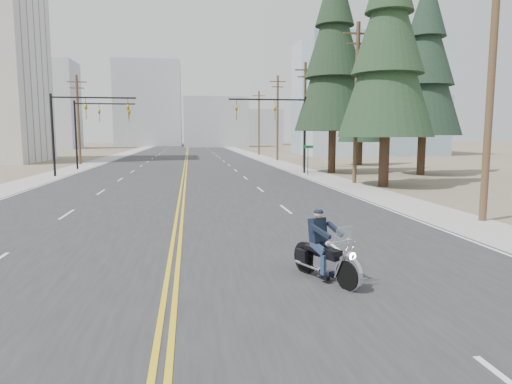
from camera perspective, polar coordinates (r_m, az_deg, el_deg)
The scene contains 26 objects.
ground_plane at distance 9.80m, azimuth -10.92°, elevation -14.35°, with size 400.00×400.00×0.00m, color #776D56.
road at distance 79.19m, azimuth -8.64°, elevation 4.54°, with size 20.00×200.00×0.01m, color #303033.
sidewalk_left at distance 80.09m, azimuth -16.92°, elevation 4.34°, with size 3.00×200.00×0.01m, color #A5A5A0.
sidewalk_right at distance 79.95m, azimuth -0.35°, elevation 4.64°, with size 3.00×200.00×0.01m, color #A5A5A0.
traffic_mast_left at distance 42.20m, azimuth -21.48°, elevation 8.56°, with size 7.10×0.26×7.00m.
traffic_mast_right at distance 41.99m, azimuth 3.43°, elevation 9.05°, with size 7.10×0.26×7.00m.
traffic_mast_far at distance 50.09m, azimuth -19.77°, elevation 8.27°, with size 6.10×0.26×7.00m.
street_sign at distance 40.48m, azimuth 6.51°, elevation 4.65°, with size 0.90×0.06×2.62m.
utility_pole_a at distance 21.01m, azimuth 27.32°, elevation 12.30°, with size 2.20×0.30×11.00m.
utility_pole_b at distance 34.36m, azimuth 12.44°, elevation 11.05°, with size 2.20×0.30×11.50m.
utility_pole_c at distance 48.66m, azimuth 6.11°, elevation 9.70°, with size 2.20×0.30×11.00m.
utility_pole_d at distance 63.30m, azimuth 2.71°, elevation 9.37°, with size 2.20×0.30×11.50m.
utility_pole_e at distance 80.04m, azimuth 0.37°, elevation 8.75°, with size 2.20×0.30×11.00m.
utility_pole_left at distance 58.60m, azimuth -21.32°, elevation 8.58°, with size 2.20×0.30×10.50m.
glass_building at distance 85.39m, azimuth 13.68°, elevation 11.32°, with size 24.00×16.00×20.00m, color #9EB5CC.
haze_bldg_a at distance 129.29m, azimuth -24.57°, elevation 9.85°, with size 14.00×12.00×22.00m, color #B7BCC6.
haze_bldg_b at distance 134.36m, azimuth -5.12°, elevation 8.64°, with size 18.00×14.00×14.00m, color #ADB2B7.
haze_bldg_c at distance 125.60m, azimuth 10.22°, elevation 9.57°, with size 16.00×12.00×18.00m, color #B7BCC6.
haze_bldg_d at distance 149.92m, azimuth -13.26°, elevation 10.62°, with size 20.00×15.00×26.00m, color #ADB2B7.
haze_bldg_e at distance 161.00m, azimuth 0.49°, elevation 8.07°, with size 14.00×14.00×12.00m, color #B7BCC6.
haze_bldg_f at distance 148.05m, azimuth -28.51°, elevation 8.05°, with size 12.00×12.00×16.00m, color #ADB2B7.
motorcyclist at distance 11.30m, azimuth 8.74°, elevation -6.72°, with size 0.96×2.24×1.75m, color black, non-canonical shape.
conifer_near at distance 33.25m, azimuth 16.19°, elevation 17.69°, with size 6.44×6.44×17.05m.
conifer_mid at distance 43.88m, azimuth 20.43°, elevation 15.27°, with size 6.58×6.58×17.54m.
conifer_tall at distance 44.06m, azimuth 9.73°, elevation 17.15°, with size 7.06×7.06×19.61m.
conifer_far at distance 55.15m, azimuth 12.98°, elevation 11.41°, with size 5.08×5.08×13.59m.
Camera 1 is at (0.49, -9.11, 3.58)m, focal length 32.00 mm.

